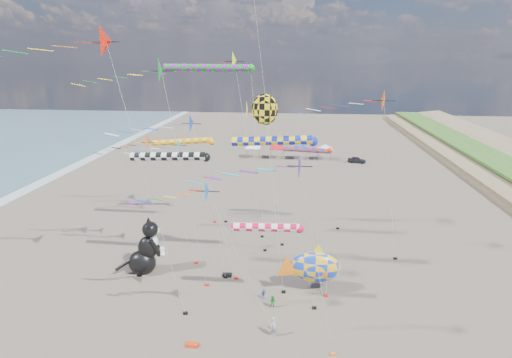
{
  "coord_description": "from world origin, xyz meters",
  "views": [
    {
      "loc": [
        3.17,
        -21.76,
        20.63
      ],
      "look_at": [
        -0.37,
        12.0,
        10.17
      ],
      "focal_mm": 28.0,
      "sensor_mm": 36.0,
      "label": 1
    }
  ],
  "objects": [
    {
      "name": "kite_bag_0",
      "position": [
        -4.12,
        2.26,
        0.15
      ],
      "size": [
        0.9,
        0.44,
        0.3
      ],
      "primitive_type": "cube",
      "color": "red",
      "rests_on": "ground"
    },
    {
      "name": "delta_kite_7",
      "position": [
        -8.19,
        10.43,
        19.27
      ],
      "size": [
        10.18,
        2.38,
        20.73
      ],
      "color": "#0F7E27",
      "rests_on": "ground"
    },
    {
      "name": "delta_kite_5",
      "position": [
        -7.04,
        11.91,
        14.67
      ],
      "size": [
        11.19,
        1.94,
        16.01
      ],
      "color": "#1B37BF",
      "rests_on": "ground"
    },
    {
      "name": "child_green",
      "position": [
        1.53,
        7.66,
        0.57
      ],
      "size": [
        0.57,
        0.45,
        1.14
      ],
      "primitive_type": "imported",
      "rotation": [
        0.0,
        0.0,
        0.02
      ],
      "color": "#177622",
      "rests_on": "ground"
    },
    {
      "name": "parked_car",
      "position": [
        15.29,
        58.0,
        0.62
      ],
      "size": [
        3.83,
        2.13,
        1.23
      ],
      "primitive_type": "imported",
      "rotation": [
        0.0,
        0.0,
        1.37
      ],
      "color": "#26262D",
      "rests_on": "ground"
    },
    {
      "name": "angelfish_kite",
      "position": [
        0.17,
        12.0,
        16.19
      ],
      "size": [
        3.74,
        3.02,
        17.64
      ],
      "color": "yellow",
      "rests_on": "ground"
    },
    {
      "name": "tent_row",
      "position": [
        1.5,
        60.0,
        3.15
      ],
      "size": [
        19.2,
        4.2,
        3.8
      ],
      "color": "white",
      "rests_on": "ground"
    },
    {
      "name": "delta_kite_9",
      "position": [
        9.66,
        17.54,
        16.51
      ],
      "size": [
        11.39,
        2.31,
        17.95
      ],
      "color": "#F25409",
      "rests_on": "ground"
    },
    {
      "name": "windsock_5",
      "position": [
        1.18,
        7.86,
        7.34
      ],
      "size": [
        7.22,
        0.74,
        7.76
      ],
      "color": "#DA0F40",
      "rests_on": "ground"
    },
    {
      "name": "delta_kite_3",
      "position": [
        -2.68,
        4.94,
        10.95
      ],
      "size": [
        9.61,
        1.99,
        12.26
      ],
      "color": "#0B66B6",
      "rests_on": "ground"
    },
    {
      "name": "windsock_0",
      "position": [
        -10.55,
        25.47,
        10.49
      ],
      "size": [
        9.11,
        0.73,
        10.92
      ],
      "color": "orange",
      "rests_on": "ground"
    },
    {
      "name": "delta_kite_1",
      "position": [
        -11.54,
        5.99,
        21.36
      ],
      "size": [
        15.4,
        2.38,
        22.89
      ],
      "color": "red",
      "rests_on": "ground"
    },
    {
      "name": "windsock_3",
      "position": [
        1.4,
        12.77,
        13.46
      ],
      "size": [
        8.86,
        0.86,
        13.95
      ],
      "color": "#121EBB",
      "rests_on": "ground"
    },
    {
      "name": "delta_kite_8",
      "position": [
        -10.68,
        25.24,
        10.04
      ],
      "size": [
        9.11,
        1.86,
        11.33
      ],
      "color": "#0DB8D4",
      "rests_on": "ground"
    },
    {
      "name": "fish_inflatable",
      "position": [
        5.1,
        10.78,
        2.38
      ],
      "size": [
        6.11,
        2.81,
        4.69
      ],
      "color": "blue",
      "rests_on": "ground"
    },
    {
      "name": "person_adult",
      "position": [
        1.84,
        4.05,
        0.81
      ],
      "size": [
        0.68,
        0.54,
        1.62
      ],
      "primitive_type": "imported",
      "rotation": [
        0.0,
        0.0,
        0.3
      ],
      "color": "#9794A0",
      "rests_on": "ground"
    },
    {
      "name": "kite_bag_3",
      "position": [
        5.25,
        12.74,
        0.15
      ],
      "size": [
        0.9,
        0.44,
        0.3
      ],
      "primitive_type": "cube",
      "color": "#1234BB",
      "rests_on": "ground"
    },
    {
      "name": "delta_kite_2",
      "position": [
        -11.16,
        14.45,
        12.32
      ],
      "size": [
        8.63,
        1.63,
        13.53
      ],
      "color": "orange",
      "rests_on": "ground"
    },
    {
      "name": "cat_inflatable",
      "position": [
        -11.47,
        12.29,
        2.81
      ],
      "size": [
        4.64,
        3.49,
        5.62
      ],
      "primitive_type": null,
      "rotation": [
        0.0,
        0.0,
        0.39
      ],
      "color": "black",
      "rests_on": "ground"
    },
    {
      "name": "windsock_2",
      "position": [
        -7.92,
        12.0,
        11.99
      ],
      "size": [
        8.66,
        0.8,
        12.45
      ],
      "color": "black",
      "rests_on": "ground"
    },
    {
      "name": "windsock_4",
      "position": [
        -5.38,
        17.98,
        19.46
      ],
      "size": [
        10.3,
        0.8,
        19.94
      ],
      "color": "#188420",
      "rests_on": "ground"
    },
    {
      "name": "delta_kite_0",
      "position": [
        2.39,
        2.41,
        13.94
      ],
      "size": [
        9.18,
        1.69,
        15.21
      ],
      "color": "#511291",
      "rests_on": "ground"
    },
    {
      "name": "kite_bag_1",
      "position": [
        -3.23,
        12.3,
        0.15
      ],
      "size": [
        0.9,
        0.44,
        0.3
      ],
      "primitive_type": "cube",
      "color": "black",
      "rests_on": "ground"
    },
    {
      "name": "child_blue",
      "position": [
        0.61,
        8.95,
        0.47
      ],
      "size": [
        0.59,
        0.42,
        0.93
      ],
      "primitive_type": "imported",
      "rotation": [
        0.0,
        0.0,
        0.39
      ],
      "color": "#2E5CAB",
      "rests_on": "ground"
    },
    {
      "name": "windsock_1",
      "position": [
        4.67,
        24.79,
        9.93
      ],
      "size": [
        7.12,
        0.63,
        10.34
      ],
      "color": "red",
      "rests_on": "ground"
    },
    {
      "name": "delta_kite_6",
      "position": [
        -4.65,
        21.47,
        19.87
      ],
      "size": [
        11.51,
        2.28,
        21.33
      ],
      "color": "#EAFD1E",
      "rests_on": "ground"
    }
  ]
}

